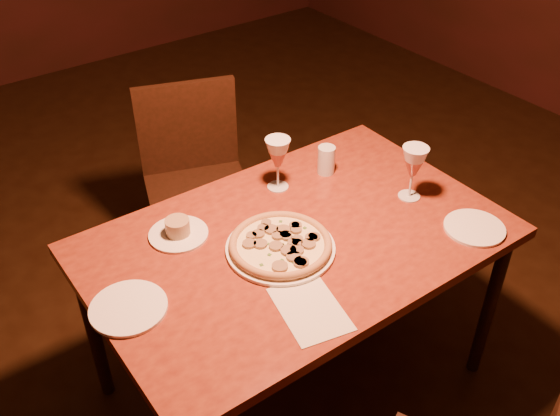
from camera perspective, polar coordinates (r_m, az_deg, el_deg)
dining_table at (r=2.07m, az=1.51°, el=-3.98°), size 1.36×0.88×0.72m
chair_far at (r=2.72m, az=-7.68°, el=2.74°), size 0.55×0.55×0.89m
pizza_plate at (r=1.96m, az=0.04°, el=-3.39°), size 0.35×0.35×0.04m
ramekin_saucer at (r=2.05m, az=-9.31°, el=-2.03°), size 0.19×0.19×0.06m
wine_glass_far at (r=2.20m, az=-0.20°, el=4.06°), size 0.09×0.09×0.20m
wine_glass_right at (r=2.20m, az=12.02°, el=3.16°), size 0.09×0.09×0.20m
water_tumbler at (r=2.31m, az=4.25°, el=4.41°), size 0.06×0.06×0.11m
side_plate_left at (r=1.83m, az=-13.69°, el=-8.86°), size 0.22×0.22×0.01m
side_plate_near at (r=2.15m, az=17.35°, el=-1.75°), size 0.20×0.20×0.01m
menu_card at (r=1.79m, az=2.77°, el=-9.20°), size 0.22×0.28×0.00m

